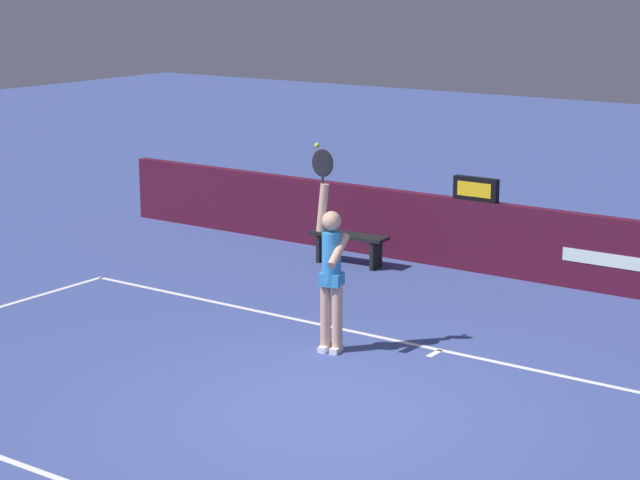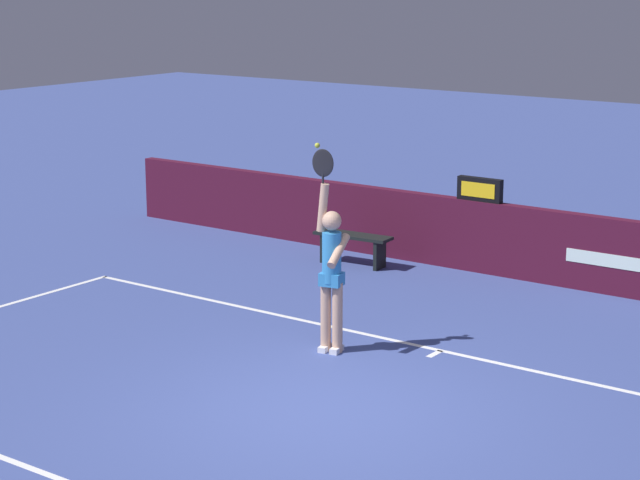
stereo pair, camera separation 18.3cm
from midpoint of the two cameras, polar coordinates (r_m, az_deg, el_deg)
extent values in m
plane|color=#3C4D8F|center=(12.39, 0.64, -8.52)|extent=(60.00, 60.00, 0.00)
cube|color=white|center=(14.36, 6.40, -5.49)|extent=(11.95, 0.08, 0.00)
cube|color=white|center=(14.23, 6.10, -5.65)|extent=(0.08, 0.30, 0.00)
cube|color=#441025|center=(17.40, 12.50, -0.47)|extent=(17.16, 0.19, 1.12)
cube|color=black|center=(17.86, 8.26, 2.51)|extent=(0.74, 0.13, 0.36)
cube|color=yellow|center=(17.81, 8.16, 2.48)|extent=(0.58, 0.01, 0.23)
cylinder|color=tan|center=(14.10, 1.25, -3.88)|extent=(0.13, 0.13, 0.89)
cylinder|color=tan|center=(14.16, 0.66, -3.81)|extent=(0.13, 0.13, 0.89)
cube|color=white|center=(14.21, 1.21, -5.48)|extent=(0.15, 0.26, 0.07)
cube|color=white|center=(14.26, 0.62, -5.40)|extent=(0.15, 0.26, 0.07)
cylinder|color=#2F82C5|center=(13.92, 0.96, -0.87)|extent=(0.24, 0.24, 0.63)
cube|color=#2F82C5|center=(13.99, 0.96, -1.95)|extent=(0.31, 0.27, 0.16)
sphere|color=tan|center=(13.82, 0.97, 0.96)|extent=(0.24, 0.24, 0.24)
cylinder|color=tan|center=(13.83, 0.52, 1.63)|extent=(0.18, 0.13, 0.60)
cylinder|color=tan|center=(13.80, 1.32, -0.54)|extent=(0.21, 0.52, 0.35)
ellipsoid|color=black|center=(13.73, 0.53, 3.86)|extent=(0.29, 0.09, 0.35)
cylinder|color=black|center=(13.76, 0.53, 3.08)|extent=(0.03, 0.03, 0.18)
sphere|color=#D1DC37|center=(13.75, 0.25, 4.73)|extent=(0.06, 0.06, 0.06)
cube|color=black|center=(18.25, 1.93, 0.22)|extent=(1.31, 0.45, 0.05)
cube|color=black|center=(18.54, 0.61, -0.32)|extent=(0.08, 0.32, 0.48)
cube|color=black|center=(18.07, 3.28, -0.71)|extent=(0.08, 0.32, 0.48)
camera|label=1|loc=(0.09, -89.62, 0.09)|focal=64.27mm
camera|label=2|loc=(0.09, 90.38, -0.09)|focal=64.27mm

